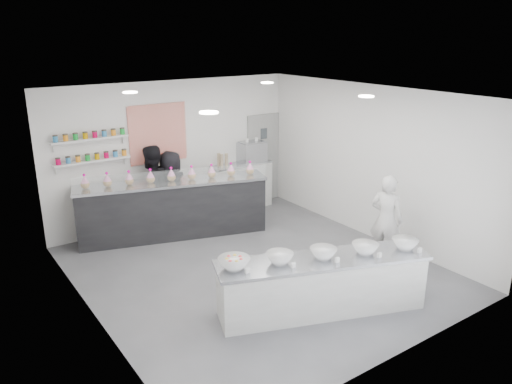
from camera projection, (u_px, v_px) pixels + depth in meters
floor at (255, 270)px, 8.65m from camera, size 6.00×6.00×0.00m
ceiling at (255, 95)px, 7.72m from camera, size 6.00×6.00×0.00m
back_wall at (174, 152)px, 10.52m from camera, size 5.50×0.00×5.50m
left_wall at (87, 222)px, 6.68m from camera, size 0.00×6.00×6.00m
right_wall at (371, 163)px, 9.68m from camera, size 0.00×6.00×6.00m
back_door at (263, 158)px, 11.89m from camera, size 0.88×0.04×2.10m
pattern_panel at (158, 133)px, 10.17m from camera, size 1.25×0.03×1.20m
jar_shelf_lower at (92, 161)px, 9.46m from camera, size 1.45×0.22×0.04m
jar_shelf_upper at (90, 139)px, 9.33m from camera, size 1.45×0.22×0.04m
preserve_jars at (91, 146)px, 9.36m from camera, size 1.45×0.10×0.56m
downlight_0 at (209, 112)px, 6.19m from camera, size 0.24×0.24×0.02m
downlight_1 at (366, 96)px, 7.71m from camera, size 0.24×0.24×0.02m
downlight_2 at (130, 92)px, 8.21m from camera, size 0.24×0.24×0.02m
downlight_3 at (267, 83)px, 9.74m from camera, size 0.24×0.24×0.02m
prep_counter at (322, 285)px, 7.25m from camera, size 3.15×1.75×0.85m
back_bar at (173, 209)px, 9.90m from camera, size 3.75×1.75×1.15m
sneeze_guard at (174, 178)px, 9.38m from camera, size 3.50×1.10×0.31m
espresso_ledge at (241, 186)px, 11.49m from camera, size 1.45×0.46×1.08m
espresso_machine at (252, 152)px, 11.42m from camera, size 0.59×0.41×0.45m
cup_stacks at (223, 160)px, 11.01m from camera, size 0.24×0.24×0.30m
prep_bowls at (323, 253)px, 7.10m from camera, size 2.97×1.51×0.16m
label_cards at (357, 265)px, 6.84m from camera, size 2.66×0.04×0.07m
cookie_bags at (171, 174)px, 9.68m from camera, size 3.26×1.15×0.28m
woman_prep at (386, 219)px, 8.71m from camera, size 0.57×0.69×1.61m
staff_left at (152, 190)px, 10.00m from camera, size 1.06×0.94×1.81m
staff_right at (172, 191)px, 10.20m from camera, size 0.85×0.58×1.66m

